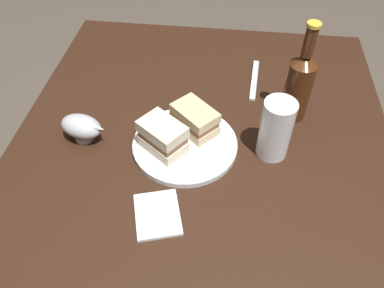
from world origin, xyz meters
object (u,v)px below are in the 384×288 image
cider_bottle (299,84)px  fork (254,80)px  plate (185,145)px  sandwich_half_right (163,136)px  pint_glass (275,132)px  gravy_boat (82,127)px  sandwich_half_left (195,119)px  napkin (158,214)px

cider_bottle → fork: 0.19m
plate → sandwich_half_right: size_ratio=2.00×
pint_glass → fork: (0.27, 0.04, -0.06)m
plate → cider_bottle: bearing=-60.8°
plate → cider_bottle: 0.31m
plate → gravy_boat: (-0.00, 0.25, 0.03)m
plate → sandwich_half_right: (-0.02, 0.05, 0.04)m
sandwich_half_left → cider_bottle: bearing=-68.4°
plate → napkin: (-0.20, 0.03, -0.00)m
sandwich_half_right → sandwich_half_left: bearing=-42.5°
plate → sandwich_half_right: bearing=115.0°
sandwich_half_right → gravy_boat: sandwich_half_right is taller
gravy_boat → cider_bottle: size_ratio=0.47×
gravy_boat → napkin: size_ratio=1.11×
plate → gravy_boat: gravy_boat is taller
plate → sandwich_half_right: 0.07m
gravy_boat → sandwich_half_right: bearing=-95.2°
sandwich_half_left → napkin: sandwich_half_left is taller
sandwich_half_left → fork: bearing=-32.2°
sandwich_half_right → fork: 0.37m
gravy_boat → pint_glass: bearing=-88.4°
sandwich_half_right → cider_bottle: cider_bottle is taller
cider_bottle → fork: size_ratio=1.45×
sandwich_half_left → pint_glass: pint_glass is taller
sandwich_half_right → gravy_boat: size_ratio=1.02×
plate → gravy_boat: size_ratio=2.04×
pint_glass → gravy_boat: 0.45m
fork → gravy_boat: bearing=128.1°
napkin → cider_bottle: bearing=-40.2°
sandwich_half_left → sandwich_half_right: 0.10m
sandwich_half_left → fork: size_ratio=0.70×
gravy_boat → fork: (0.28, -0.41, -0.04)m
fork → plate: bearing=153.1°
sandwich_half_left → pint_glass: 0.19m
napkin → fork: 0.51m
cider_bottle → napkin: size_ratio=2.38×
napkin → sandwich_half_left: bearing=-11.0°
sandwich_half_right → pint_glass: pint_glass is taller
plate → sandwich_half_left: sandwich_half_left is taller
gravy_boat → napkin: 0.29m
sandwich_half_right → fork: size_ratio=0.69×
plate → pint_glass: 0.21m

